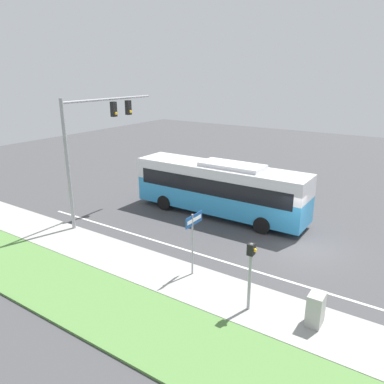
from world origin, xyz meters
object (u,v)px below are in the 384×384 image
pedestrian_signal (250,266)px  utility_cabinet (316,309)px  bus (220,186)px  street_sign (193,233)px  signal_gantry (94,134)px

pedestrian_signal → utility_cabinet: bearing=-78.1°
bus → street_sign: (-7.22, -2.76, 0.19)m
utility_cabinet → street_sign: bearing=84.3°
pedestrian_signal → street_sign: (1.06, 3.24, 0.14)m
pedestrian_signal → street_sign: bearing=71.9°
bus → signal_gantry: signal_gantry is taller
street_sign → utility_cabinet: (-0.56, -5.61, -1.37)m
pedestrian_signal → utility_cabinet: (0.50, -2.37, -1.24)m
utility_cabinet → signal_gantry: bearing=77.8°
signal_gantry → utility_cabinet: size_ratio=6.13×
bus → signal_gantry: bearing=128.8°
bus → utility_cabinet: (-7.78, -8.37, -1.18)m
street_sign → pedestrian_signal: bearing=-108.1°
pedestrian_signal → utility_cabinet: size_ratio=2.35×
bus → signal_gantry: (-4.71, 5.85, 3.43)m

